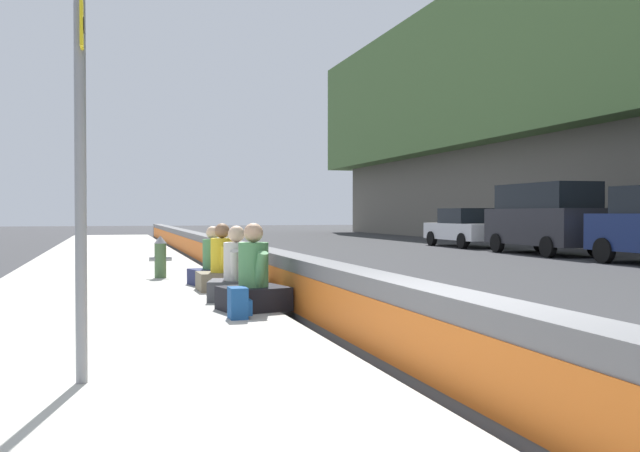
{
  "coord_description": "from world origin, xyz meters",
  "views": [
    {
      "loc": [
        -4.95,
        2.65,
        1.48
      ],
      "look_at": [
        7.34,
        -1.08,
        1.25
      ],
      "focal_mm": 38.66,
      "sensor_mm": 36.0,
      "label": 1
    }
  ],
  "objects": [
    {
      "name": "route_sign_post",
      "position": [
        0.79,
        2.87,
        2.21
      ],
      "size": [
        0.44,
        0.09,
        3.6
      ],
      "color": "gray",
      "rests_on": "sidewalk_strip"
    },
    {
      "name": "seated_person_foreground",
      "position": [
        4.44,
        0.76,
        0.52
      ],
      "size": [
        0.91,
        1.01,
        1.21
      ],
      "color": "black",
      "rests_on": "sidewalk_strip"
    },
    {
      "name": "fire_hydrant",
      "position": [
        9.72,
        1.68,
        0.59
      ],
      "size": [
        0.26,
        0.46,
        0.88
      ],
      "color": "#47663D",
      "rests_on": "sidewalk_strip"
    },
    {
      "name": "ground_plane",
      "position": [
        0.0,
        0.0,
        0.0
      ],
      "size": [
        160.0,
        160.0,
        0.0
      ],
      "primitive_type": "plane",
      "color": "#353538",
      "rests_on": "ground"
    },
    {
      "name": "sidewalk_strip",
      "position": [
        0.0,
        2.65,
        0.07
      ],
      "size": [
        80.0,
        4.4,
        0.14
      ],
      "primitive_type": "cube",
      "color": "#B5B2A8",
      "rests_on": "ground_plane"
    },
    {
      "name": "seated_person_rear",
      "position": [
        7.07,
        0.79,
        0.51
      ],
      "size": [
        0.75,
        0.86,
        1.17
      ],
      "color": "#706651",
      "rests_on": "sidewalk_strip"
    },
    {
      "name": "backpack",
      "position": [
        3.74,
        1.1,
        0.33
      ],
      "size": [
        0.32,
        0.28,
        0.4
      ],
      "color": "navy",
      "rests_on": "sidewalk_strip"
    },
    {
      "name": "parked_car_fourth",
      "position": [
        16.45,
        -12.32,
        1.35
      ],
      "size": [
        5.13,
        2.17,
        2.56
      ],
      "color": "#28282D",
      "rests_on": "ground_plane"
    },
    {
      "name": "jersey_barrier",
      "position": [
        0.0,
        0.0,
        0.42
      ],
      "size": [
        76.0,
        0.45,
        0.85
      ],
      "color": "slate",
      "rests_on": "ground_plane"
    },
    {
      "name": "parked_car_midline",
      "position": [
        22.3,
        -12.3,
        0.86
      ],
      "size": [
        4.5,
        1.95,
        1.71
      ],
      "color": "silver",
      "rests_on": "ground_plane"
    },
    {
      "name": "seated_person_far",
      "position": [
        8.04,
        0.82,
        0.49
      ],
      "size": [
        0.83,
        0.92,
        1.1
      ],
      "color": "#23284C",
      "rests_on": "sidewalk_strip"
    },
    {
      "name": "seated_person_middle",
      "position": [
        5.6,
        0.8,
        0.5
      ],
      "size": [
        0.9,
        0.98,
        1.15
      ],
      "color": "#424247",
      "rests_on": "sidewalk_strip"
    }
  ]
}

